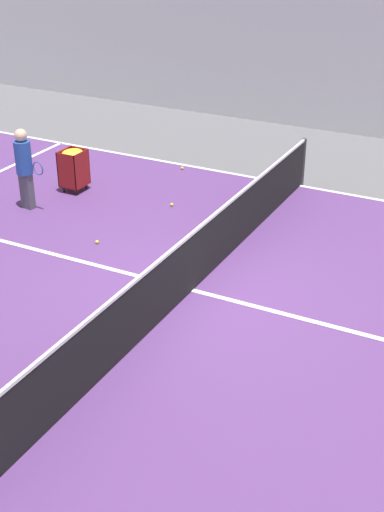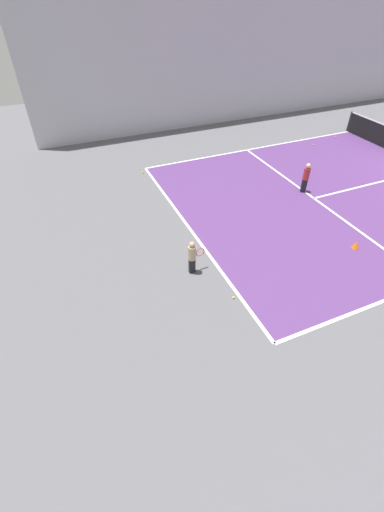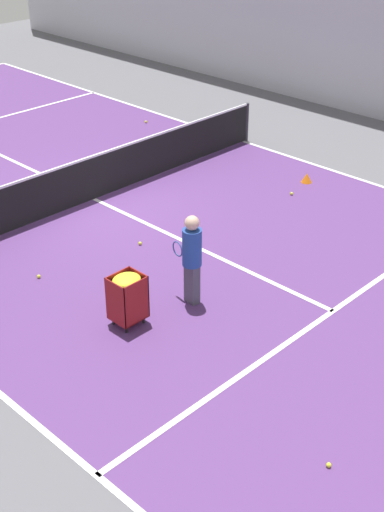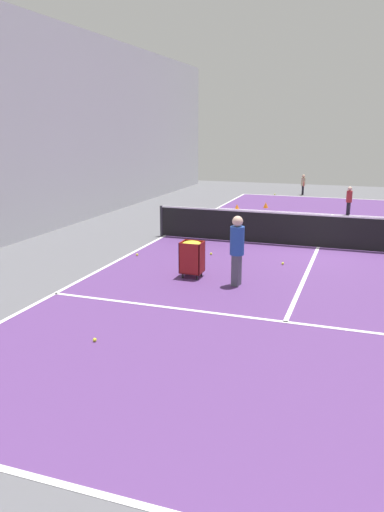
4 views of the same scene
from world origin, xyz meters
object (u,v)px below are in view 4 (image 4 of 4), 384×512
Objects in this scene: tennis_net at (319,231)px; training_cone_0 at (237,206)px; coach_at_net at (237,246)px; training_cone_1 at (266,205)px; ball_cart at (192,252)px; child_midcourt at (349,199)px; player_near_baseline at (303,183)px.

tennis_net is 49.34× the size of training_cone_0.
training_cone_1 is (1.61, -11.88, -0.82)m from coach_at_net.
ball_cart is (2.70, 4.26, 0.10)m from tennis_net.
child_midcourt is 3.83m from training_cone_1.
player_near_baseline is 6.60m from child_midcourt.
training_cone_1 is at bearing 16.45° from coach_at_net.
training_cone_0 is (2.23, 6.02, -0.53)m from player_near_baseline.
player_near_baseline reaches higher than training_cone_0.
child_midcourt is at bearing 179.80° from training_cone_0.
ball_cart reaches higher than training_cone_1.
child_midcourt is (-0.62, -6.58, 0.15)m from tennis_net.
training_cone_1 is at bearing -14.01° from player_near_baseline.
tennis_net is at bearing 112.86° from training_cone_1.
tennis_net is 4.80m from coach_at_net.
tennis_net is at bearing 8.18° from child_midcourt.
child_midcourt is 4.94m from training_cone_0.
player_near_baseline is at bearing -92.19° from ball_cart.
training_cone_0 is (1.59, -10.86, -0.53)m from ball_cart.
player_near_baseline is 1.20× the size of ball_cart.
training_cone_1 is at bearing -87.80° from child_midcourt.
coach_at_net is 1.29m from ball_cart.
training_cone_0 is at bearing 22.85° from coach_at_net.
player_near_baseline reaches higher than ball_cart.
coach_at_net is at bearing 104.14° from training_cone_0.
training_cone_1 is (1.04, 5.29, -0.50)m from player_near_baseline.
player_near_baseline is 5.15× the size of training_cone_0.
coach_at_net is 1.38× the size of child_midcourt.
ball_cart is at bearing -3.44° from child_midcourt.
child_midcourt is at bearing -107.00° from ball_cart.
training_cone_1 is (0.39, -11.59, -0.51)m from ball_cart.
player_near_baseline is at bearing -142.57° from child_midcourt.
tennis_net is 9.57× the size of player_near_baseline.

